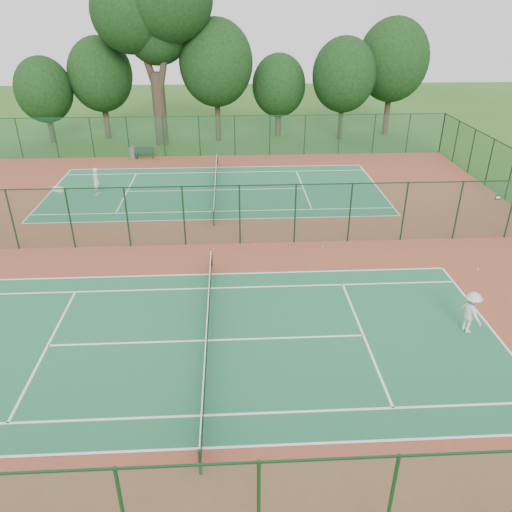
# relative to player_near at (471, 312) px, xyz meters

# --- Properties ---
(ground) EXTENTS (120.00, 120.00, 0.00)m
(ground) POSITION_rel_player_near_xyz_m (-10.78, 8.92, -0.94)
(ground) COLOR #2B5A1C
(ground) RESTS_ON ground
(red_pad) EXTENTS (40.00, 36.00, 0.01)m
(red_pad) POSITION_rel_player_near_xyz_m (-10.78, 8.92, -0.94)
(red_pad) COLOR brown
(red_pad) RESTS_ON ground
(court_near) EXTENTS (23.77, 10.97, 0.01)m
(court_near) POSITION_rel_player_near_xyz_m (-10.78, -0.08, -0.93)
(court_near) COLOR #1F6440
(court_near) RESTS_ON red_pad
(court_far) EXTENTS (23.77, 10.97, 0.01)m
(court_far) POSITION_rel_player_near_xyz_m (-10.78, 17.92, -0.93)
(court_far) COLOR #206842
(court_far) RESTS_ON red_pad
(fence_north) EXTENTS (40.00, 0.09, 3.50)m
(fence_north) POSITION_rel_player_near_xyz_m (-10.78, 26.92, 0.82)
(fence_north) COLOR #1A502C
(fence_north) RESTS_ON ground
(fence_divider) EXTENTS (40.00, 0.09, 3.50)m
(fence_divider) POSITION_rel_player_near_xyz_m (-10.78, 8.92, 0.82)
(fence_divider) COLOR #17452A
(fence_divider) RESTS_ON ground
(tennis_net_near) EXTENTS (0.10, 12.90, 0.97)m
(tennis_net_near) POSITION_rel_player_near_xyz_m (-10.78, -0.08, -0.40)
(tennis_net_near) COLOR #163D25
(tennis_net_near) RESTS_ON ground
(tennis_net_far) EXTENTS (0.10, 12.90, 0.97)m
(tennis_net_far) POSITION_rel_player_near_xyz_m (-10.78, 17.92, -0.40)
(tennis_net_far) COLOR #163C21
(tennis_net_far) RESTS_ON ground
(player_near) EXTENTS (1.01, 1.35, 1.85)m
(player_near) POSITION_rel_player_near_xyz_m (0.00, 0.00, 0.00)
(player_near) COLOR silver
(player_near) RESTS_ON court_near
(player_far) EXTENTS (0.63, 0.80, 1.93)m
(player_far) POSITION_rel_player_near_xyz_m (-19.13, 17.45, 0.04)
(player_far) COLOR silver
(player_far) RESTS_ON court_far
(trash_bin) EXTENTS (0.69, 0.69, 1.00)m
(trash_bin) POSITION_rel_player_near_xyz_m (-18.12, 26.33, -0.44)
(trash_bin) COLOR slate
(trash_bin) RESTS_ON red_pad
(bench) EXTENTS (1.67, 0.52, 1.02)m
(bench) POSITION_rel_player_near_xyz_m (-17.11, 26.33, -0.41)
(bench) COLOR #12331C
(bench) RESTS_ON red_pad
(kit_bag) EXTENTS (0.86, 0.58, 0.30)m
(kit_bag) POSITION_rel_player_near_xyz_m (-22.13, 18.27, -0.78)
(kit_bag) COLOR silver
(kit_bag) RESTS_ON red_pad
(stray_ball_a) EXTENTS (0.07, 0.07, 0.07)m
(stray_ball_a) POSITION_rel_player_near_xyz_m (-10.75, 8.28, -0.90)
(stray_ball_a) COLOR #BDDE33
(stray_ball_a) RESTS_ON red_pad
(stray_ball_b) EXTENTS (0.06, 0.06, 0.06)m
(stray_ball_b) POSITION_rel_player_near_xyz_m (-4.65, 8.13, -0.90)
(stray_ball_b) COLOR yellow
(stray_ball_b) RESTS_ON red_pad
(stray_ball_c) EXTENTS (0.06, 0.06, 0.06)m
(stray_ball_c) POSITION_rel_player_near_xyz_m (-8.41, 8.60, -0.90)
(stray_ball_c) COLOR #B4C92E
(stray_ball_c) RESTS_ON red_pad
(big_tree) EXTENTS (10.56, 7.73, 16.22)m
(big_tree) POSITION_rel_player_near_xyz_m (-15.99, 31.38, 10.54)
(big_tree) COLOR #33251C
(big_tree) RESTS_ON ground
(evergreen_row) EXTENTS (39.00, 5.00, 12.00)m
(evergreen_row) POSITION_rel_player_near_xyz_m (-10.28, 33.17, -0.94)
(evergreen_row) COLOR black
(evergreen_row) RESTS_ON ground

